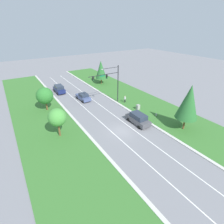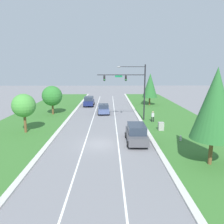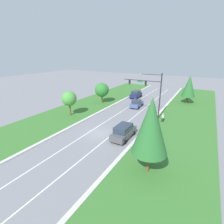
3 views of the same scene
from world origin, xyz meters
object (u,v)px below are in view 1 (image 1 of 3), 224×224
at_px(traffic_signal_mast, 110,80).
at_px(slate_blue_sedan, 83,97).
at_px(fire_hydrant, 156,115).
at_px(utility_cabinet, 138,107).
at_px(conifer_far_right_tree, 189,102).
at_px(pedestrian, 125,99).
at_px(conifer_near_right_tree, 101,70).
at_px(oak_near_left_tree, 45,96).
at_px(oak_far_left_tree, 57,117).
at_px(navy_suv, 59,89).
at_px(graphite_suv, 138,119).

height_order(traffic_signal_mast, slate_blue_sedan, traffic_signal_mast).
relative_size(slate_blue_sedan, fire_hydrant, 6.70).
relative_size(utility_cabinet, conifer_far_right_tree, 0.14).
bearing_deg(pedestrian, conifer_far_right_tree, 98.11).
bearing_deg(slate_blue_sedan, utility_cabinet, -58.24).
height_order(conifer_near_right_tree, oak_near_left_tree, conifer_near_right_tree).
bearing_deg(oak_far_left_tree, pedestrian, 17.28).
height_order(navy_suv, fire_hydrant, navy_suv).
bearing_deg(utility_cabinet, graphite_suv, -129.84).
bearing_deg(conifer_far_right_tree, graphite_suv, 133.77).
distance_m(navy_suv, conifer_far_right_tree, 32.27).
height_order(traffic_signal_mast, navy_suv, traffic_signal_mast).
relative_size(traffic_signal_mast, conifer_near_right_tree, 1.24).
relative_size(conifer_near_right_tree, oak_near_left_tree, 1.37).
xyz_separation_m(pedestrian, conifer_far_right_tree, (1.92, -14.71, 4.24)).
bearing_deg(conifer_near_right_tree, graphite_suv, -103.52).
bearing_deg(utility_cabinet, pedestrian, 92.31).
height_order(utility_cabinet, conifer_far_right_tree, conifer_far_right_tree).
distance_m(utility_cabinet, conifer_near_right_tree, 20.34).
xyz_separation_m(conifer_near_right_tree, oak_far_left_tree, (-19.26, -20.64, -0.84)).
height_order(utility_cabinet, fire_hydrant, utility_cabinet).
xyz_separation_m(utility_cabinet, fire_hydrant, (1.20, -4.25, -0.22)).
relative_size(graphite_suv, oak_near_left_tree, 1.01).
bearing_deg(pedestrian, slate_blue_sedan, -40.35).
height_order(slate_blue_sedan, oak_near_left_tree, oak_near_left_tree).
bearing_deg(utility_cabinet, navy_suv, 119.97).
xyz_separation_m(utility_cabinet, oak_far_left_tree, (-17.14, -0.76, 2.90)).
xyz_separation_m(navy_suv, oak_far_left_tree, (-6.10, -19.91, 2.43)).
bearing_deg(navy_suv, oak_far_left_tree, -107.40).
xyz_separation_m(navy_suv, conifer_near_right_tree, (13.16, 0.73, 3.27)).
relative_size(graphite_suv, conifer_near_right_tree, 0.74).
distance_m(graphite_suv, oak_near_left_tree, 19.54).
relative_size(utility_cabinet, conifer_near_right_tree, 0.16).
bearing_deg(fire_hydrant, oak_far_left_tree, 169.22).
bearing_deg(traffic_signal_mast, conifer_far_right_tree, -72.56).
xyz_separation_m(slate_blue_sedan, navy_suv, (-3.34, 8.09, 0.19)).
bearing_deg(graphite_suv, oak_far_left_tree, 165.10).
bearing_deg(oak_far_left_tree, utility_cabinet, 2.53).
relative_size(graphite_suv, fire_hydrant, 7.26).
bearing_deg(slate_blue_sedan, conifer_near_right_tree, 38.78).
bearing_deg(pedestrian, oak_near_left_tree, -18.39).
relative_size(navy_suv, conifer_far_right_tree, 0.58).
bearing_deg(conifer_near_right_tree, slate_blue_sedan, -138.11).
bearing_deg(oak_far_left_tree, slate_blue_sedan, 51.42).
bearing_deg(fire_hydrant, pedestrian, 98.96).
xyz_separation_m(navy_suv, conifer_far_right_tree, (12.79, -29.34, 4.14)).
bearing_deg(conifer_near_right_tree, conifer_far_right_tree, -90.72).
xyz_separation_m(traffic_signal_mast, conifer_near_right_tree, (5.40, 14.07, -1.31)).
distance_m(traffic_signal_mast, oak_near_left_tree, 14.09).
bearing_deg(traffic_signal_mast, navy_suv, 120.19).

